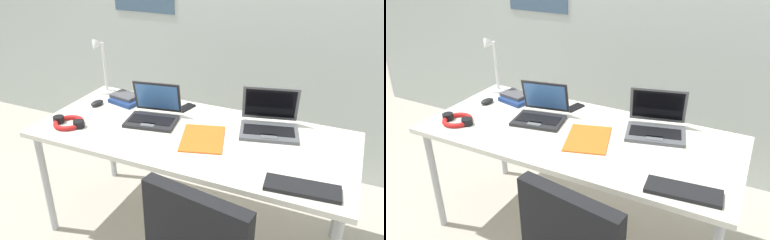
# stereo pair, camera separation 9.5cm
# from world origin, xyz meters

# --- Properties ---
(ground_plane) EXTENTS (12.00, 12.00, 0.00)m
(ground_plane) POSITION_xyz_m (0.00, 0.00, 0.00)
(ground_plane) COLOR #B7AD9E
(wall_back) EXTENTS (6.00, 0.13, 2.60)m
(wall_back) POSITION_xyz_m (-0.00, 1.10, 1.30)
(wall_back) COLOR #B2BCB7
(wall_back) RESTS_ON ground_plane
(desk) EXTENTS (1.80, 0.80, 0.74)m
(desk) POSITION_xyz_m (0.00, 0.00, 0.68)
(desk) COLOR silver
(desk) RESTS_ON ground_plane
(desk_lamp) EXTENTS (0.12, 0.18, 0.40)m
(desk_lamp) POSITION_xyz_m (-0.80, 0.28, 0.94)
(desk_lamp) COLOR white
(desk_lamp) RESTS_ON desk
(laptop_front_left) EXTENTS (0.38, 0.34, 0.24)m
(laptop_front_left) POSITION_xyz_m (0.39, 0.20, 0.79)
(laptop_front_left) COLOR #515459
(laptop_front_left) RESTS_ON desk
(laptop_back_left) EXTENTS (0.33, 0.30, 0.22)m
(laptop_back_left) POSITION_xyz_m (-0.28, 0.05, 0.78)
(laptop_back_left) COLOR #232326
(laptop_back_left) RESTS_ON desk
(external_keyboard) EXTENTS (0.34, 0.15, 0.02)m
(external_keyboard) POSITION_xyz_m (0.66, -0.29, 0.75)
(external_keyboard) COLOR black
(external_keyboard) RESTS_ON desk
(computer_mouse) EXTENTS (0.07, 0.10, 0.03)m
(computer_mouse) POSITION_xyz_m (-0.72, 0.09, 0.76)
(computer_mouse) COLOR black
(computer_mouse) RESTS_ON desk
(cell_phone) EXTENTS (0.10, 0.15, 0.01)m
(cell_phone) POSITION_xyz_m (-0.17, 0.29, 0.74)
(cell_phone) COLOR black
(cell_phone) RESTS_ON desk
(headphones) EXTENTS (0.21, 0.18, 0.04)m
(headphones) POSITION_xyz_m (-0.70, -0.21, 0.76)
(headphones) COLOR red
(headphones) RESTS_ON desk
(book_stack) EXTENTS (0.23, 0.20, 0.05)m
(book_stack) POSITION_xyz_m (-0.58, 0.22, 0.76)
(book_stack) COLOR navy
(book_stack) RESTS_ON desk
(paper_folder_center) EXTENTS (0.31, 0.36, 0.01)m
(paper_folder_center) POSITION_xyz_m (0.08, -0.04, 0.74)
(paper_folder_center) COLOR orange
(paper_folder_center) RESTS_ON desk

